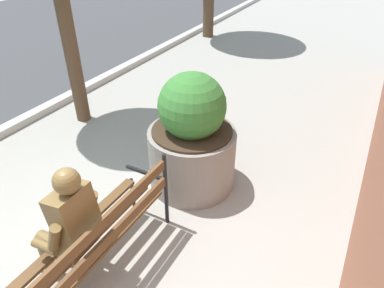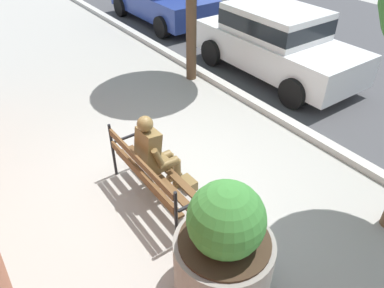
{
  "view_description": "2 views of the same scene",
  "coord_description": "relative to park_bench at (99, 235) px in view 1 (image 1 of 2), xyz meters",
  "views": [
    {
      "loc": [
        -1.32,
        -2.1,
        2.99
      ],
      "look_at": [
        1.9,
        -0.36,
        0.6
      ],
      "focal_mm": 33.01,
      "sensor_mm": 36.0,
      "label": 1
    },
    {
      "loc": [
        3.74,
        -2.1,
        3.87
      ],
      "look_at": [
        0.24,
        0.42,
        0.75
      ],
      "focal_mm": 34.33,
      "sensor_mm": 36.0,
      "label": 2
    }
  ],
  "objects": [
    {
      "name": "ground_plane",
      "position": [
        -0.24,
        0.29,
        -0.54
      ],
      "size": [
        80.0,
        80.0,
        0.0
      ],
      "primitive_type": "plane",
      "color": "#9E9B93"
    },
    {
      "name": "park_bench",
      "position": [
        0.0,
        0.0,
        0.0
      ],
      "size": [
        1.8,
        0.53,
        0.95
      ],
      "color": "brown",
      "rests_on": "ground"
    },
    {
      "name": "bronze_statue_seated",
      "position": [
        -0.14,
        0.21,
        0.12
      ],
      "size": [
        0.63,
        0.77,
        1.37
      ],
      "color": "brown",
      "rests_on": "ground"
    },
    {
      "name": "concrete_planter",
      "position": [
        1.66,
        -0.06,
        0.11
      ],
      "size": [
        1.09,
        1.09,
        1.53
      ],
      "color": "gray",
      "rests_on": "ground"
    }
  ]
}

